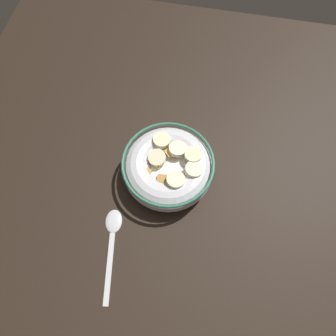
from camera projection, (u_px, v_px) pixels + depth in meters
ground_plane at (168, 176)px, 63.19cm from camera, size 99.44×99.44×2.00cm
cereal_bowl at (168, 167)px, 59.35cm from camera, size 17.87×17.87×6.52cm
spoon at (112, 233)px, 57.05cm from camera, size 4.99×17.39×0.80cm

